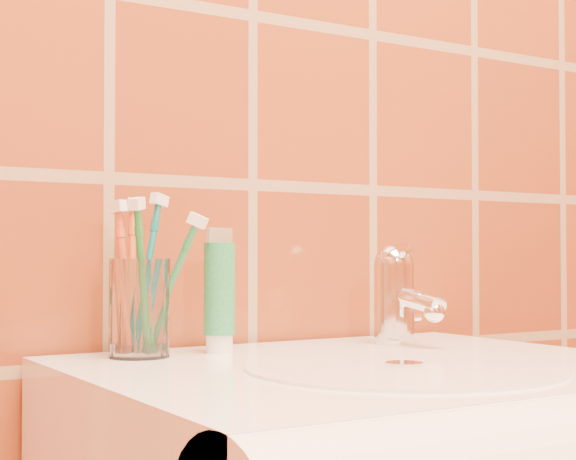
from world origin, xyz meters
TOP-DOWN VIEW (x-y plane):
  - wall_back at (0.00, 1.21)m, footprint 2.20×0.02m
  - glass_tumbler at (-0.18, 1.12)m, footprint 0.08×0.08m
  - toothpaste_tube at (-0.09, 1.12)m, footprint 0.04×0.03m
  - faucet at (0.14, 1.09)m, footprint 0.05×0.11m
  - toothbrush_0 at (-0.18, 1.11)m, footprint 0.08×0.08m
  - toothbrush_1 at (-0.15, 1.11)m, footprint 0.14×0.13m
  - toothbrush_2 at (-0.18, 1.14)m, footprint 0.07×0.10m
  - toothbrush_3 at (-0.16, 1.14)m, footprint 0.10×0.09m
  - toothbrush_4 at (-0.19, 1.13)m, footprint 0.06×0.08m

SIDE VIEW (x-z plane):
  - glass_tumbler at x=-0.18m, z-range 0.85..0.95m
  - toothpaste_tube at x=-0.09m, z-range 0.85..0.98m
  - faucet at x=0.14m, z-range 0.85..0.97m
  - toothbrush_1 at x=-0.15m, z-range 0.84..1.01m
  - toothbrush_4 at x=-0.19m, z-range 0.84..1.02m
  - toothbrush_0 at x=-0.18m, z-range 0.84..1.02m
  - toothbrush_2 at x=-0.18m, z-range 0.84..1.02m
  - toothbrush_3 at x=-0.16m, z-range 0.84..1.03m
  - wall_back at x=0.00m, z-range 0.00..2.50m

